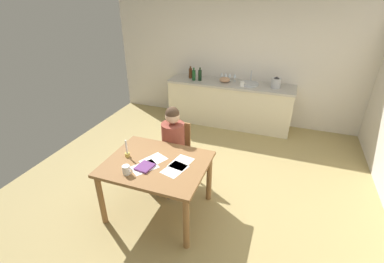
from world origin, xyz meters
name	(u,v)px	position (x,y,z in m)	size (l,w,h in m)	color
ground_plane	(192,187)	(0.00, 0.00, -0.02)	(5.20, 5.20, 0.04)	tan
wall_back	(236,59)	(0.00, 2.60, 1.30)	(5.20, 0.12, 2.60)	silver
kitchen_counter	(229,104)	(0.00, 2.24, 0.45)	(2.53, 0.64, 0.90)	beige
dining_table	(157,170)	(-0.24, -0.60, 0.64)	(1.21, 0.97, 0.74)	olive
chair_at_table	(176,149)	(-0.30, 0.13, 0.50)	(0.40, 0.40, 0.89)	olive
person_seated	(171,143)	(-0.30, -0.02, 0.68)	(0.32, 0.59, 1.19)	brown
coffee_mug	(126,170)	(-0.45, -0.91, 0.80)	(0.13, 0.09, 0.11)	white
candlestick	(127,152)	(-0.64, -0.60, 0.81)	(0.06, 0.06, 0.23)	gold
book_magazine	(145,167)	(-0.32, -0.74, 0.76)	(0.17, 0.20, 0.02)	#663373
paper_letter	(181,162)	(0.04, -0.49, 0.74)	(0.21, 0.30, 0.00)	white
paper_bill	(153,160)	(-0.30, -0.56, 0.74)	(0.21, 0.30, 0.00)	white
paper_envelope	(175,169)	(0.02, -0.65, 0.74)	(0.21, 0.30, 0.00)	white
paper_receipt	(144,167)	(-0.33, -0.73, 0.74)	(0.21, 0.30, 0.00)	white
sink_unit	(249,84)	(0.37, 2.24, 0.92)	(0.36, 0.36, 0.24)	#B2B7BC
bottle_oil	(190,73)	(-0.87, 2.28, 1.01)	(0.07, 0.07, 0.25)	#593319
bottle_vinegar	(194,75)	(-0.75, 2.16, 1.01)	(0.07, 0.07, 0.26)	#194C23
bottle_wine_red	(200,75)	(-0.63, 2.18, 1.01)	(0.07, 0.07, 0.27)	black
mixing_bowl	(225,80)	(-0.12, 2.25, 0.95)	(0.22, 0.22, 0.10)	tan
stovetop_kettle	(276,83)	(0.87, 2.24, 1.00)	(0.18, 0.18, 0.22)	#B7BABF
wine_glass_near_sink	(235,76)	(0.05, 2.39, 1.01)	(0.07, 0.07, 0.15)	silver
wine_glass_by_kettle	(230,75)	(-0.05, 2.39, 1.01)	(0.07, 0.07, 0.15)	silver
wine_glass_back_left	(226,75)	(-0.14, 2.39, 1.01)	(0.07, 0.07, 0.15)	silver
wine_glass_back_right	(222,74)	(-0.22, 2.39, 1.01)	(0.07, 0.07, 0.15)	silver
teacup_on_counter	(242,84)	(0.26, 2.09, 0.95)	(0.13, 0.09, 0.09)	white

